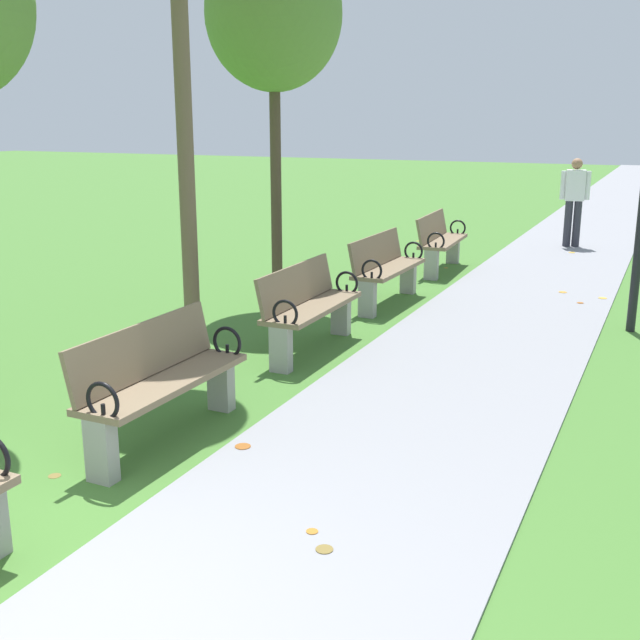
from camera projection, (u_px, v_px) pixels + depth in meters
paved_walkway at (599, 217)px, 19.01m from camera, size 2.22×44.00×0.02m
park_bench_2 at (160, 380)px, 5.84m from camera, size 0.50×1.61×0.90m
park_bench_3 at (309, 306)px, 8.11m from camera, size 0.48×1.60×0.90m
park_bench_4 at (386, 268)px, 10.15m from camera, size 0.50×1.61×0.90m
park_bench_5 at (440, 240)px, 12.35m from camera, size 0.55×1.62×0.90m
tree_4 at (274, 15)px, 9.50m from camera, size 1.67×1.67×4.51m
pedestrian_walking at (574, 197)px, 14.45m from camera, size 0.52×0.28×1.62m
scattered_leaves at (411, 316)px, 9.60m from camera, size 4.68×14.51×0.02m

